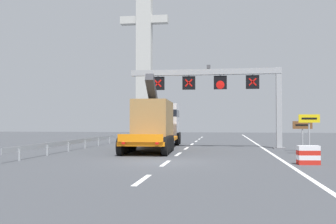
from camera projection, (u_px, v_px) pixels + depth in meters
The scene contains 10 objects.
ground at pixel (160, 162), 19.21m from camera, with size 112.00×112.00×0.00m, color #424449.
lane_markings at pixel (189, 146), 31.90m from camera, with size 0.20×40.35×0.01m.
edge_line_right at pixel (262, 147), 30.20m from camera, with size 0.20×63.00×0.01m, color silver.
overhead_lane_gantry at pixel (222, 84), 29.77m from camera, with size 11.98×0.90×6.49m.
heavy_haul_truck_orange at pixel (158, 122), 30.14m from camera, with size 3.58×14.15×5.30m.
exit_sign_yellow at pixel (309, 125), 23.70m from camera, with size 1.27×0.15×2.50m.
tourist_info_sign_brown at pixel (302, 129), 26.27m from camera, with size 1.31×0.15×2.08m.
crash_barrier_striped at pixel (308, 155), 18.10m from camera, with size 1.05×0.60×0.90m.
guardrail_left at pixel (92, 140), 30.93m from camera, with size 0.13×25.52×0.76m.
bridge_pylon_distant at pixel (144, 40), 71.45m from camera, with size 9.00×2.00×34.09m.
Camera 1 is at (3.14, -19.02, 2.02)m, focal length 40.81 mm.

